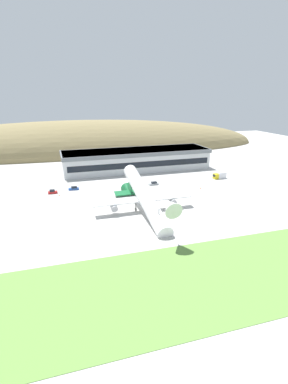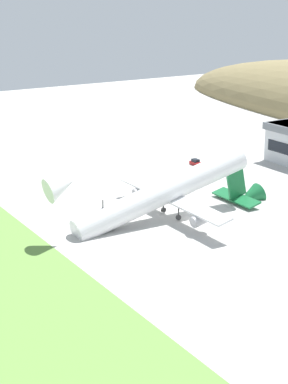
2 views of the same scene
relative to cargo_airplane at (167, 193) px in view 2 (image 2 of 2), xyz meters
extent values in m
plane|color=#B7B5AF|center=(3.27, 3.81, -5.33)|extent=(372.24, 372.24, 0.00)
cylinder|color=white|center=(0.00, -1.00, 0.29)|extent=(4.98, 41.18, 14.00)
cone|color=white|center=(0.00, -23.70, 5.47)|extent=(4.88, 6.42, 5.97)
cone|color=#196B38|center=(0.00, 22.19, -5.00)|extent=(4.88, 7.39, 6.19)
cube|color=#196B38|center=(0.00, 18.31, -0.31)|extent=(0.50, 6.06, 8.43)
cube|color=#196B38|center=(0.00, 18.55, -4.17)|extent=(12.94, 3.48, 1.13)
cube|color=white|center=(0.00, 1.01, -1.04)|extent=(35.59, 3.61, 1.24)
cylinder|color=#9E9EA3|center=(-10.68, 0.48, -2.47)|extent=(2.30, 4.02, 3.04)
cylinder|color=#9E9EA3|center=(10.68, 0.48, -2.47)|extent=(2.30, 4.02, 3.04)
cylinder|color=#2D2D2D|center=(-2.74, 1.01, -3.51)|extent=(0.28, 0.28, 2.20)
cylinder|color=#2D2D2D|center=(-2.74, 1.01, -4.61)|extent=(0.45, 1.10, 1.10)
cylinder|color=#2D2D2D|center=(2.74, 1.01, -3.51)|extent=(0.28, 0.28, 2.20)
cylinder|color=#2D2D2D|center=(2.74, 1.01, -4.61)|extent=(0.45, 1.10, 1.10)
cylinder|color=#2D2D2D|center=(0.00, -15.02, 0.26)|extent=(0.22, 0.22, 1.98)
cylinder|color=#2D2D2D|center=(0.00, -15.02, -0.73)|extent=(0.30, 0.83, 0.82)
cube|color=#264C99|center=(-21.55, 32.49, -4.93)|extent=(4.45, 1.90, 0.81)
cube|color=black|center=(-21.33, 32.48, -4.19)|extent=(2.47, 1.55, 0.66)
cube|color=#B21E1E|center=(-30.25, 30.09, -4.89)|extent=(3.73, 1.72, 0.89)
cube|color=black|center=(-30.44, 30.09, -4.08)|extent=(2.05, 1.46, 0.73)
cube|color=orange|center=(-27.84, 26.51, -5.32)|extent=(0.52, 0.52, 0.03)
cone|color=orange|center=(-27.84, 26.51, -5.03)|extent=(0.40, 0.40, 0.55)
camera|label=1|loc=(-28.95, -93.17, 34.25)|focal=28.00mm
camera|label=2|loc=(103.21, -71.02, 40.12)|focal=60.00mm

